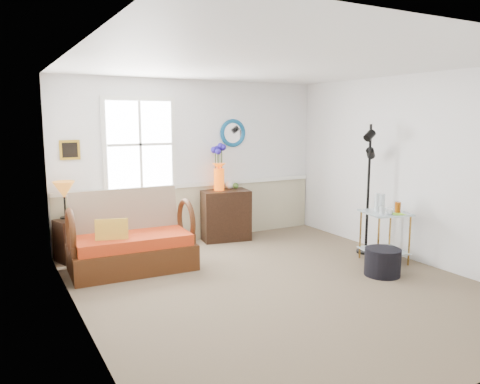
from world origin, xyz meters
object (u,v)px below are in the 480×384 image
cabinet (225,215)px  side_table (384,237)px  loveseat (131,231)px  floor_lamp (368,190)px  lamp_stand (70,240)px  ottoman (383,262)px

cabinet → side_table: size_ratio=1.16×
loveseat → floor_lamp: 3.44m
loveseat → floor_lamp: size_ratio=0.83×
lamp_stand → loveseat: bearing=-49.7°
ottoman → loveseat: bearing=146.8°
lamp_stand → ottoman: size_ratio=1.31×
lamp_stand → ottoman: bearing=-37.1°
loveseat → lamp_stand: bearing=133.0°
lamp_stand → side_table: side_table is taller
side_table → loveseat: bearing=156.6°
ottoman → side_table: bearing=43.0°
cabinet → floor_lamp: bearing=-39.3°
ottoman → cabinet: bearing=109.9°
side_table → ottoman: side_table is taller
lamp_stand → cabinet: (2.46, 0.02, 0.12)m
side_table → ottoman: (-0.44, -0.41, -0.18)m
lamp_stand → side_table: (3.85, -2.16, 0.06)m
floor_lamp → side_table: bearing=-110.7°
loveseat → cabinet: loveseat is taller
lamp_stand → floor_lamp: size_ratio=0.31×
lamp_stand → side_table: bearing=-29.3°
loveseat → cabinet: bearing=26.7°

